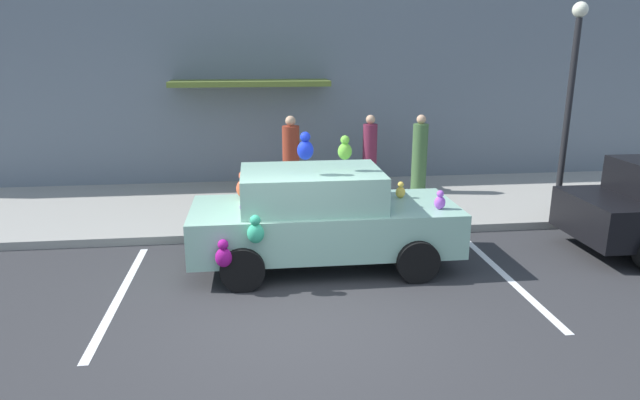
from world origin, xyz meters
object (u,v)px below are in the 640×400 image
at_px(pedestrian_near_shopfront, 291,161).
at_px(pedestrian_walking_past, 370,155).
at_px(street_lamp_post, 571,89).
at_px(pedestrian_by_lamp, 419,157).
at_px(teddy_bear_on_sidewalk, 290,200).
at_px(plush_covered_car, 321,217).

xyz_separation_m(pedestrian_near_shopfront, pedestrian_walking_past, (1.85, 0.60, -0.03)).
bearing_deg(pedestrian_walking_past, pedestrian_near_shopfront, -161.89).
relative_size(street_lamp_post, pedestrian_walking_past, 2.32).
bearing_deg(pedestrian_by_lamp, pedestrian_walking_past, 158.43).
relative_size(teddy_bear_on_sidewalk, pedestrian_by_lamp, 0.40).
bearing_deg(pedestrian_near_shopfront, pedestrian_walking_past, 18.11).
bearing_deg(plush_covered_car, street_lamp_post, 19.28).
relative_size(teddy_bear_on_sidewalk, street_lamp_post, 0.18).
bearing_deg(street_lamp_post, pedestrian_walking_past, 144.51).
bearing_deg(plush_covered_car, pedestrian_walking_past, 68.33).
bearing_deg(pedestrian_by_lamp, plush_covered_car, -126.09).
bearing_deg(pedestrian_walking_past, plush_covered_car, -111.67).
relative_size(teddy_bear_on_sidewalk, pedestrian_walking_past, 0.41).
bearing_deg(pedestrian_near_shopfront, teddy_bear_on_sidewalk, -94.70).
distance_m(teddy_bear_on_sidewalk, pedestrian_near_shopfront, 1.40).
xyz_separation_m(teddy_bear_on_sidewalk, pedestrian_near_shopfront, (0.11, 1.30, 0.51)).
relative_size(pedestrian_walking_past, pedestrian_by_lamp, 0.98).
bearing_deg(street_lamp_post, teddy_bear_on_sidewalk, 175.12).
xyz_separation_m(street_lamp_post, pedestrian_near_shopfront, (-5.15, 1.75, -1.60)).
distance_m(teddy_bear_on_sidewalk, pedestrian_by_lamp, 3.39).
bearing_deg(pedestrian_by_lamp, teddy_bear_on_sidewalk, -153.59).
distance_m(pedestrian_near_shopfront, pedestrian_by_lamp, 2.90).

